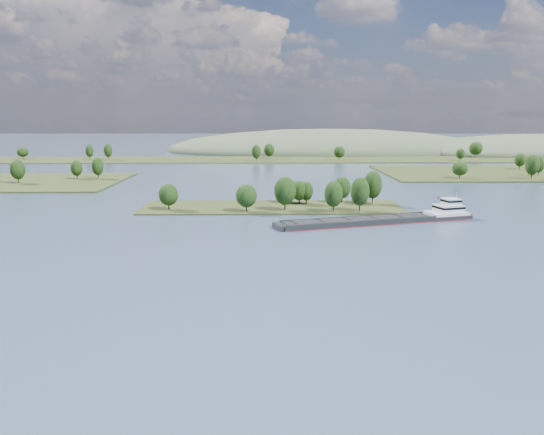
{
  "coord_description": "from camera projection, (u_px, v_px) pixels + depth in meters",
  "views": [
    {
      "loc": [
        -2.77,
        -22.04,
        35.66
      ],
      "look_at": [
        -0.65,
        130.0,
        6.0
      ],
      "focal_mm": 35.0,
      "sensor_mm": 36.0,
      "label": 1
    }
  ],
  "objects": [
    {
      "name": "ground",
      "position": [
        275.0,
        246.0,
        146.26
      ],
      "size": [
        1800.0,
        1800.0,
        0.0
      ],
      "primitive_type": "plane",
      "color": "#3A4F65",
      "rests_on": "ground"
    },
    {
      "name": "cargo_barge",
      "position": [
        389.0,
        219.0,
        178.22
      ],
      "size": [
        69.64,
        27.69,
        9.49
      ],
      "color": "black",
      "rests_on": "ground"
    },
    {
      "name": "back_shoreline",
      "position": [
        280.0,
        159.0,
        420.91
      ],
      "size": [
        900.0,
        60.0,
        14.21
      ],
      "color": "#2A3417",
      "rests_on": "ground"
    },
    {
      "name": "tree_island",
      "position": [
        289.0,
        198.0,
        203.18
      ],
      "size": [
        100.0,
        30.09,
        14.44
      ],
      "color": "#2A3417",
      "rests_on": "ground"
    },
    {
      "name": "hill_west",
      "position": [
        328.0,
        151.0,
        520.02
      ],
      "size": [
        320.0,
        160.0,
        44.0
      ],
      "primitive_type": "ellipsoid",
      "color": "#405037",
      "rests_on": "ground"
    }
  ]
}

